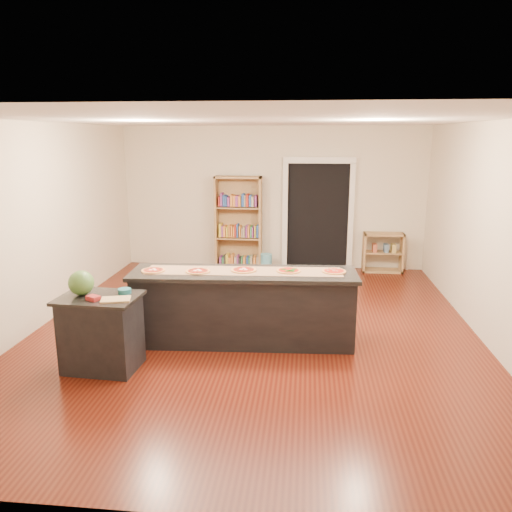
# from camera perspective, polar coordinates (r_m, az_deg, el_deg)

# --- Properties ---
(room) EXTENTS (6.00, 7.00, 2.80)m
(room) POSITION_cam_1_polar(r_m,az_deg,el_deg) (6.57, -0.18, 2.98)
(room) COLOR beige
(room) RESTS_ON ground
(doorway) EXTENTS (1.40, 0.09, 2.21)m
(doorway) POSITION_cam_1_polar(r_m,az_deg,el_deg) (9.99, 7.09, 5.38)
(doorway) COLOR black
(doorway) RESTS_ON room
(kitchen_island) EXTENTS (2.85, 0.77, 0.94)m
(kitchen_island) POSITION_cam_1_polar(r_m,az_deg,el_deg) (6.43, -1.43, -5.82)
(kitchen_island) COLOR black
(kitchen_island) RESTS_ON ground
(side_counter) EXTENTS (0.88, 0.64, 0.87)m
(side_counter) POSITION_cam_1_polar(r_m,az_deg,el_deg) (5.99, -17.24, -8.32)
(side_counter) COLOR black
(side_counter) RESTS_ON ground
(bookshelf) EXTENTS (0.92, 0.33, 1.84)m
(bookshelf) POSITION_cam_1_polar(r_m,az_deg,el_deg) (9.95, -2.02, 3.80)
(bookshelf) COLOR #A78251
(bookshelf) RESTS_ON ground
(low_shelf) EXTENTS (0.77, 0.33, 0.77)m
(low_shelf) POSITION_cam_1_polar(r_m,az_deg,el_deg) (10.07, 14.29, 0.40)
(low_shelf) COLOR #A78251
(low_shelf) RESTS_ON ground
(waste_bin) EXTENTS (0.23, 0.23, 0.33)m
(waste_bin) POSITION_cam_1_polar(r_m,az_deg,el_deg) (9.89, 1.18, -0.72)
(waste_bin) COLOR #57A7C2
(waste_bin) RESTS_ON ground
(kraft_paper) EXTENTS (2.50, 0.57, 0.00)m
(kraft_paper) POSITION_cam_1_polar(r_m,az_deg,el_deg) (6.32, -1.43, -1.72)
(kraft_paper) COLOR #8C6548
(kraft_paper) RESTS_ON kitchen_island
(watermelon) EXTENTS (0.28, 0.28, 0.28)m
(watermelon) POSITION_cam_1_polar(r_m,az_deg,el_deg) (5.91, -19.35, -2.92)
(watermelon) COLOR #144214
(watermelon) RESTS_ON side_counter
(cutting_board) EXTENTS (0.35, 0.28, 0.02)m
(cutting_board) POSITION_cam_1_polar(r_m,az_deg,el_deg) (5.64, -15.74, -4.81)
(cutting_board) COLOR tan
(cutting_board) RESTS_ON side_counter
(package_red) EXTENTS (0.17, 0.15, 0.05)m
(package_red) POSITION_cam_1_polar(r_m,az_deg,el_deg) (5.72, -18.10, -4.59)
(package_red) COLOR maroon
(package_red) RESTS_ON side_counter
(package_teal) EXTENTS (0.15, 0.15, 0.06)m
(package_teal) POSITION_cam_1_polar(r_m,az_deg,el_deg) (5.85, -14.79, -3.90)
(package_teal) COLOR #195966
(package_teal) RESTS_ON side_counter
(pizza_a) EXTENTS (0.30, 0.30, 0.02)m
(pizza_a) POSITION_cam_1_polar(r_m,az_deg,el_deg) (6.43, -11.66, -1.62)
(pizza_a) COLOR tan
(pizza_a) RESTS_ON kitchen_island
(pizza_b) EXTENTS (0.32, 0.32, 0.02)m
(pizza_b) POSITION_cam_1_polar(r_m,az_deg,el_deg) (6.31, -6.65, -1.72)
(pizza_b) COLOR tan
(pizza_b) RESTS_ON kitchen_island
(pizza_c) EXTENTS (0.32, 0.32, 0.02)m
(pizza_c) POSITION_cam_1_polar(r_m,az_deg,el_deg) (6.32, -1.42, -1.60)
(pizza_c) COLOR tan
(pizza_c) RESTS_ON kitchen_island
(pizza_d) EXTENTS (0.30, 0.30, 0.02)m
(pizza_d) POSITION_cam_1_polar(r_m,az_deg,el_deg) (6.30, 3.74, -1.68)
(pizza_d) COLOR tan
(pizza_d) RESTS_ON kitchen_island
(pizza_e) EXTENTS (0.28, 0.28, 0.02)m
(pizza_e) POSITION_cam_1_polar(r_m,az_deg,el_deg) (6.33, 8.90, -1.73)
(pizza_e) COLOR tan
(pizza_e) RESTS_ON kitchen_island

